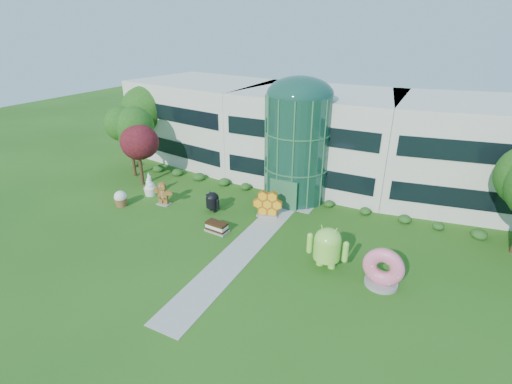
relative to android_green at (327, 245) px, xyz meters
The scene contains 14 objects.
ground 6.75m from the android_green, 160.81° to the right, with size 140.00×140.00×0.00m, color #215114.
building 17.26m from the android_green, 111.26° to the left, with size 46.00×15.00×9.30m, color beige, non-canonical shape.
atrium 12.05m from the android_green, 122.05° to the left, with size 6.00×6.00×9.80m, color #194738.
walkway 6.40m from the android_green, behind, with size 2.40×20.00×0.04m, color #9E9E93.
tree_red 22.36m from the android_green, 166.12° to the left, with size 4.00×4.00×6.00m, color #3F0C14, non-canonical shape.
trees_backdrop 12.73m from the android_green, 119.61° to the left, with size 52.00×8.00×8.40m, color #204B12, non-canonical shape.
android_green is the anchor object (origin of this frame).
android_black 12.17m from the android_green, 163.33° to the left, with size 1.90×1.27×2.16m, color black, non-canonical shape.
donut 3.85m from the android_green, ahead, with size 2.66×1.28×2.76m, color #FF6189, non-canonical shape.
gingerbread 16.73m from the android_green, behind, with size 2.46×0.95×2.27m, color brown, non-canonical shape.
ice_cream_sandwich 9.43m from the android_green, behind, with size 1.94×0.97×0.86m, color black, non-canonical shape.
honeycomb 8.46m from the android_green, 144.24° to the left, with size 2.74×0.98×2.15m, color #FFAA19, non-canonical shape.
froyo 19.42m from the android_green, 169.16° to the left, with size 1.35×1.35×2.31m, color white, non-canonical shape.
cupcake 19.86m from the android_green, behind, with size 1.25×1.25×1.50m, color white, non-canonical shape.
Camera 1 is at (11.61, -19.27, 15.36)m, focal length 26.00 mm.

